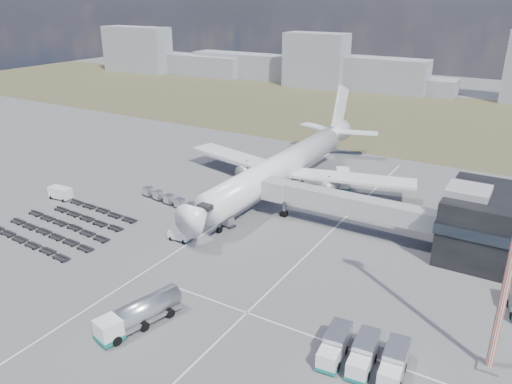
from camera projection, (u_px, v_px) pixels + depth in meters
The scene contains 13 objects.
ground at pixel (186, 255), 76.99m from camera, with size 420.00×420.00×0.00m, color #565659.
grass_strip at pixel (394, 116), 164.73m from camera, with size 420.00×90.00×0.01m, color brown.
lane_markings at pixel (250, 263), 74.72m from camera, with size 47.12×110.00×0.01m.
jet_bridge at pixel (335, 201), 83.83m from camera, with size 30.30×3.80×7.05m.
airliner at pixel (285, 165), 100.86m from camera, with size 51.59×64.53×17.62m.
skyline at pixel (359, 70), 207.00m from camera, with size 308.34×24.80×25.86m.
fuel_tanker at pixel (139, 313), 59.90m from camera, with size 5.31×11.22×3.52m.
pushback_tug at pixel (180, 235), 81.42m from camera, with size 3.64×2.05×1.60m, color white.
utility_van at pixel (60, 193), 97.57m from camera, with size 4.64×2.10×2.45m, color white.
catering_truck at pixel (343, 180), 103.67m from camera, with size 5.27×7.34×3.12m.
service_trucks_near at pixel (364, 354), 53.58m from camera, with size 9.28×7.35×2.66m.
uld_row at pixel (185, 205), 92.56m from camera, with size 24.20×5.52×1.64m.
baggage_dollies at pixel (65, 226), 85.94m from camera, with size 22.20×17.70×0.65m.
Camera 1 is at (44.14, -52.80, 37.44)m, focal length 35.00 mm.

